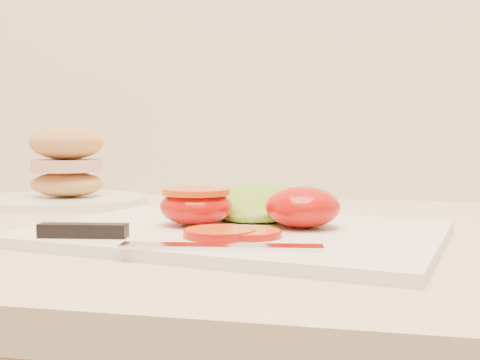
# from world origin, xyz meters

# --- Properties ---
(cutting_board) EXTENTS (0.42, 0.33, 0.01)m
(cutting_board) POSITION_xyz_m (-0.47, 1.61, 0.94)
(cutting_board) COLOR white
(cutting_board) RESTS_ON counter
(tomato_half_dome) EXTENTS (0.07, 0.07, 0.04)m
(tomato_half_dome) POSITION_xyz_m (-0.41, 1.62, 0.96)
(tomato_half_dome) COLOR #B3140D
(tomato_half_dome) RESTS_ON cutting_board
(tomato_half_cut) EXTENTS (0.07, 0.07, 0.04)m
(tomato_half_cut) POSITION_xyz_m (-0.51, 1.61, 0.96)
(tomato_half_cut) COLOR #B3140D
(tomato_half_cut) RESTS_ON cutting_board
(tomato_slice_0) EXTENTS (0.06, 0.06, 0.01)m
(tomato_slice_0) POSITION_xyz_m (-0.47, 1.55, 0.94)
(tomato_slice_0) COLOR #CE5D1C
(tomato_slice_0) RESTS_ON cutting_board
(tomato_slice_1) EXTENTS (0.05, 0.05, 0.01)m
(tomato_slice_1) POSITION_xyz_m (-0.45, 1.56, 0.94)
(tomato_slice_1) COLOR #CE5D1C
(tomato_slice_1) RESTS_ON cutting_board
(lettuce_leaf_0) EXTENTS (0.19, 0.17, 0.03)m
(lettuce_leaf_0) POSITION_xyz_m (-0.47, 1.68, 0.96)
(lettuce_leaf_0) COLOR #7AAA2D
(lettuce_leaf_0) RESTS_ON cutting_board
(knife) EXTENTS (0.25, 0.06, 0.01)m
(knife) POSITION_xyz_m (-0.53, 1.51, 0.94)
(knife) COLOR silver
(knife) RESTS_ON cutting_board
(sandwich_plate) EXTENTS (0.23, 0.23, 0.11)m
(sandwich_plate) POSITION_xyz_m (-0.77, 1.83, 0.97)
(sandwich_plate) COLOR white
(sandwich_plate) RESTS_ON counter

